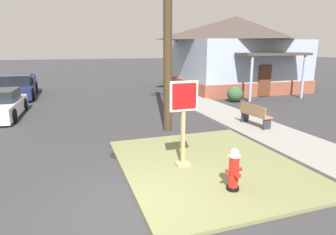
{
  "coord_description": "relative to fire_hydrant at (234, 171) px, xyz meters",
  "views": [
    {
      "loc": [
        -1.05,
        -5.16,
        3.15
      ],
      "look_at": [
        1.79,
        3.07,
        1.04
      ],
      "focal_mm": 31.0,
      "sensor_mm": 36.0,
      "label": 1
    }
  ],
  "objects": [
    {
      "name": "ground_plane",
      "position": [
        -2.23,
        0.08,
        -0.54
      ],
      "size": [
        160.0,
        160.0,
        0.0
      ],
      "primitive_type": "plane",
      "color": "#333335"
    },
    {
      "name": "grass_corner_patch",
      "position": [
        0.18,
        1.55,
        -0.5
      ],
      "size": [
        4.59,
        5.43,
        0.08
      ],
      "primitive_type": "cube",
      "color": "olive",
      "rests_on": "ground"
    },
    {
      "name": "sidewalk_strip",
      "position": [
        3.67,
        5.21,
        -0.48
      ],
      "size": [
        2.2,
        14.65,
        0.12
      ],
      "primitive_type": "cube",
      "color": "gray",
      "rests_on": "ground"
    },
    {
      "name": "fire_hydrant",
      "position": [
        0.0,
        0.0,
        0.0
      ],
      "size": [
        0.38,
        0.34,
        0.97
      ],
      "color": "black",
      "rests_on": "grass_corner_patch"
    },
    {
      "name": "stop_sign",
      "position": [
        -0.54,
        1.63,
        0.67
      ],
      "size": [
        0.77,
        0.29,
        2.27
      ],
      "color": "tan",
      "rests_on": "grass_corner_patch"
    },
    {
      "name": "manhole_cover",
      "position": [
        -1.92,
        3.15,
        -0.53
      ],
      "size": [
        0.7,
        0.7,
        0.02
      ],
      "primitive_type": "cylinder",
      "color": "black",
      "rests_on": "ground"
    },
    {
      "name": "pickup_truck_navy",
      "position": [
        -6.38,
        15.76,
        0.08
      ],
      "size": [
        2.19,
        5.59,
        1.48
      ],
      "color": "#19234C",
      "rests_on": "ground"
    },
    {
      "name": "street_bench",
      "position": [
        3.62,
        4.36,
        0.05
      ],
      "size": [
        0.53,
        1.48,
        0.85
      ],
      "color": "#93704C",
      "rests_on": "sidewalk_strip"
    },
    {
      "name": "corner_house",
      "position": [
        8.85,
        14.47,
        2.22
      ],
      "size": [
        8.98,
        9.13,
        5.38
      ],
      "color": "brown",
      "rests_on": "ground"
    },
    {
      "name": "shrub_near_porch",
      "position": [
        6.04,
        9.7,
        -0.07
      ],
      "size": [
        0.93,
        0.93,
        0.93
      ],
      "primitive_type": "ellipsoid",
      "color": "#345732",
      "rests_on": "ground"
    }
  ]
}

